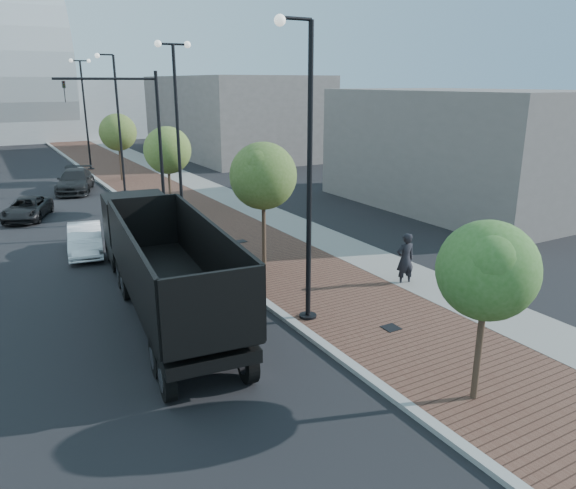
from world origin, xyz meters
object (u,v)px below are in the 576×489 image
dark_car_mid (27,209)px  pedestrian (405,259)px  dump_truck (152,254)px  white_sedan (85,239)px

dark_car_mid → pedestrian: pedestrian is taller
dark_car_mid → pedestrian: size_ratio=2.09×
dump_truck → white_sedan: size_ratio=3.34×
dump_truck → dark_car_mid: bearing=107.8°
dump_truck → dark_car_mid: dump_truck is taller
white_sedan → dark_car_mid: (-1.64, 8.40, -0.07)m
white_sedan → dump_truck: bearing=-67.8°
pedestrian → dark_car_mid: bearing=-51.0°
dump_truck → pedestrian: dump_truck is taller
white_sedan → dark_car_mid: 8.56m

